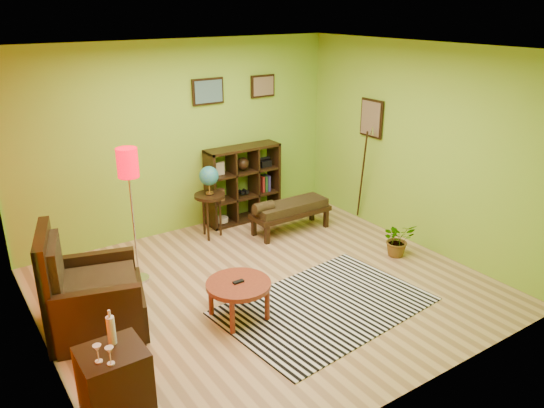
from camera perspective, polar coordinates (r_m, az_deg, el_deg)
ground at (r=6.54m, az=-0.57°, el=-9.01°), size 5.00×5.00×0.00m
room_shell at (r=5.82m, az=-1.48°, el=6.37°), size 5.04×4.54×2.82m
zebra_rug at (r=6.20m, az=5.75°, el=-10.84°), size 2.47×1.76×0.01m
coffee_table at (r=5.80m, az=-3.62°, el=-8.95°), size 0.71×0.71×0.45m
armchair at (r=5.93m, az=-19.03°, el=-9.71°), size 1.17×1.17×1.16m
side_cabinet at (r=4.80m, az=-16.55°, el=-17.89°), size 0.52×0.48×0.93m
floor_lamp at (r=6.39m, az=-15.16°, el=3.02°), size 0.26×0.26×1.70m
globe_table at (r=7.64m, az=-6.77°, el=2.14°), size 0.45×0.45×1.09m
cube_shelf at (r=8.31m, az=-3.04°, el=2.19°), size 1.20×0.35×1.20m
bench at (r=7.92m, az=1.82°, el=-0.55°), size 1.26×0.44×0.57m
potted_plant at (r=7.45m, az=13.35°, el=-4.07°), size 0.56×0.59×0.37m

